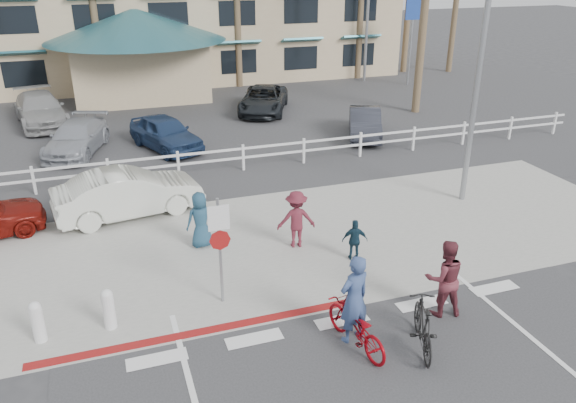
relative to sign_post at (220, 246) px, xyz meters
name	(u,v)px	position (x,y,z in m)	size (l,w,h in m)	color
ground	(354,337)	(2.30, -2.20, -1.45)	(140.00, 140.00, 0.00)	#333335
bike_path	(401,402)	(2.30, -4.20, -1.45)	(12.00, 16.00, 0.01)	#333335
sidewalk_plaza	(285,242)	(2.30, 2.30, -1.44)	(22.00, 7.00, 0.01)	gray
cross_street	(247,191)	(2.30, 6.30, -1.45)	(40.00, 5.00, 0.01)	#333335
parking_lot	(196,120)	(2.30, 15.80, -1.45)	(50.00, 16.00, 0.01)	#333335
curb_red	(201,332)	(-0.70, -1.00, -1.44)	(7.00, 0.25, 0.02)	maroon
rail_fence	(246,157)	(2.80, 8.30, -0.95)	(29.40, 0.16, 1.00)	silver
sign_post	(220,246)	(0.00, 0.00, 0.00)	(0.50, 0.10, 2.90)	gray
bollard_0	(109,309)	(-2.50, -0.20, -0.97)	(0.26, 0.26, 0.95)	silver
bollard_1	(37,322)	(-3.90, -0.20, -0.97)	(0.26, 0.26, 0.95)	silver
streetlight_0	(480,60)	(8.80, 3.30, 3.05)	(0.60, 2.00, 9.00)	gray
streetlight_1	(368,3)	(14.30, 21.80, 3.30)	(0.60, 2.00, 9.50)	gray
info_sign	(411,39)	(16.30, 19.80, 1.35)	(1.20, 0.16, 5.60)	navy
bike_red	(356,327)	(2.18, -2.50, -0.95)	(0.66, 1.89, 0.99)	maroon
rider_red	(354,299)	(2.24, -2.25, -0.47)	(0.72, 0.47, 1.96)	#334775
bike_black	(423,325)	(3.46, -2.95, -0.91)	(0.50, 1.78, 1.07)	black
rider_black	(444,278)	(4.51, -2.04, -0.55)	(0.88, 0.68, 1.80)	maroon
pedestrian_a	(296,219)	(2.53, 2.02, -0.64)	(1.05, 0.60, 1.62)	maroon
pedestrian_child	(355,240)	(3.72, 0.80, -0.88)	(0.67, 0.28, 1.14)	#132C3C
pedestrian_b	(200,220)	(0.08, 2.87, -0.66)	(0.77, 0.50, 1.58)	navy
car_white_sedan	(129,193)	(-1.62, 5.59, -0.72)	(1.54, 4.41, 1.45)	silver
lot_car_1	(77,138)	(-3.14, 12.50, -0.82)	(1.75, 4.31, 1.25)	#90949D
lot_car_2	(166,133)	(0.33, 11.80, -0.76)	(1.64, 4.07, 1.39)	navy
lot_car_3	(365,123)	(8.85, 10.66, -0.82)	(1.33, 3.81, 1.26)	#292B34
lot_car_4	(40,109)	(-4.74, 17.48, -0.72)	(2.05, 5.03, 1.46)	gray
lot_car_5	(263,100)	(5.88, 16.28, -0.80)	(2.15, 4.67, 1.30)	black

